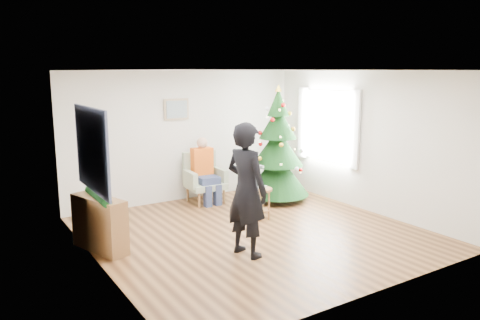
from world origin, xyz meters
TOP-DOWN VIEW (x-y plane):
  - floor at (0.00, 0.00)m, footprint 5.00×5.00m
  - ceiling at (0.00, 0.00)m, footprint 5.00×5.00m
  - wall_back at (0.00, 2.50)m, footprint 5.00×0.00m
  - wall_front at (0.00, -2.50)m, footprint 5.00×0.00m
  - wall_left at (-2.50, 0.00)m, footprint 0.00×5.00m
  - wall_right at (2.50, 0.00)m, footprint 0.00×5.00m
  - window_panel at (2.47, 1.00)m, footprint 0.04×1.30m
  - curtains at (2.44, 1.00)m, footprint 0.05×1.75m
  - christmas_tree at (1.52, 1.41)m, footprint 1.29×1.29m
  - stool at (0.50, 0.52)m, footprint 0.38×0.38m
  - laptop at (0.50, 0.52)m, footprint 0.36×0.28m
  - armchair at (0.18, 2.06)m, footprint 0.79×0.72m
  - seated_person at (0.18, 2.01)m, footprint 0.43×0.61m
  - standing_man at (-0.62, -0.70)m, footprint 0.60×0.78m
  - game_controller at (-0.42, -0.73)m, footprint 0.06×0.13m
  - console at (-2.33, 0.60)m, footprint 0.59×1.04m
  - garland at (-2.33, 0.60)m, footprint 0.14×0.90m
  - tapestry at (-2.46, 0.30)m, footprint 0.03×1.50m
  - framed_picture at (-0.20, 2.46)m, footprint 0.52×0.05m

SIDE VIEW (x-z plane):
  - floor at x=0.00m, z-range 0.00..0.00m
  - stool at x=0.50m, z-range 0.01..0.57m
  - armchair at x=0.18m, z-range -0.13..0.86m
  - console at x=-2.33m, z-range 0.00..0.80m
  - laptop at x=0.50m, z-range 0.57..0.59m
  - seated_person at x=0.18m, z-range 0.02..1.32m
  - garland at x=-2.33m, z-range 0.75..0.89m
  - standing_man at x=-0.62m, z-range 0.00..1.91m
  - christmas_tree at x=1.52m, z-range -0.12..2.22m
  - game_controller at x=-0.42m, z-range 1.26..1.29m
  - wall_back at x=0.00m, z-range -1.20..3.80m
  - wall_front at x=0.00m, z-range -1.20..3.80m
  - wall_left at x=-2.50m, z-range -1.20..3.80m
  - wall_right at x=2.50m, z-range -1.20..3.80m
  - window_panel at x=2.47m, z-range 0.80..2.20m
  - curtains at x=2.44m, z-range 0.75..2.25m
  - tapestry at x=-2.46m, z-range 0.98..2.12m
  - framed_picture at x=-0.20m, z-range 1.64..2.06m
  - ceiling at x=0.00m, z-range 2.60..2.60m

